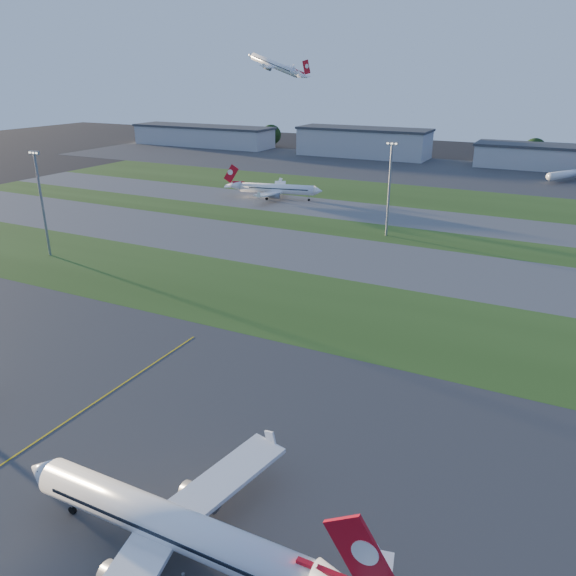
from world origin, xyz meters
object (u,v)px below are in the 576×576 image
Objects in this scene: airliner_taxiing at (276,189)px; mini_jet_near at (569,174)px; airliner_parked at (171,526)px; light_mast_centre at (390,183)px; light_mast_west at (41,197)px.

airliner_taxiing is 127.54m from mini_jet_near.
airliner_parked is 1.42× the size of light_mast_centre.
mini_jet_near is (26.18, 233.54, -0.74)m from airliner_parked.
airliner_taxiing reaches higher than mini_jet_near.
airliner_taxiing is at bearing 114.33° from airliner_parked.
airliner_parked is at bearing -153.89° from mini_jet_near.
mini_jet_near is at bearing 56.67° from light_mast_west.
light_mast_west is at bearing 179.18° from mini_jet_near.
light_mast_centre is (-42.82, -115.57, 11.53)m from mini_jet_near.
mini_jet_near is at bearing 69.67° from light_mast_centre.
light_mast_west reaches higher than mini_jet_near.
mini_jet_near is 123.78m from light_mast_centre.
airliner_parked is 107.06m from light_mast_west.
airliner_parked is 1.42× the size of light_mast_west.
light_mast_west reaches higher than airliner_parked.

